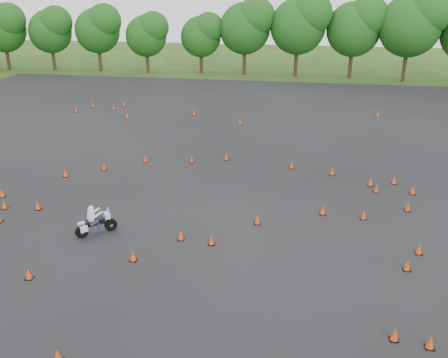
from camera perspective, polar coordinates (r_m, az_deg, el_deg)
ground at (r=23.09m, az=-1.59°, el=-6.46°), size 140.00×140.00×0.00m
asphalt_pad at (r=28.43m, az=0.64°, el=-0.73°), size 62.00×62.00×0.00m
treeline at (r=55.28m, az=8.05°, el=15.16°), size 87.34×32.04×10.57m
traffic_cones at (r=27.96m, az=0.97°, el=-0.64°), size 32.59×33.15×0.45m
rider_white at (r=23.62m, az=-14.49°, el=-4.46°), size 1.88×1.71×1.51m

